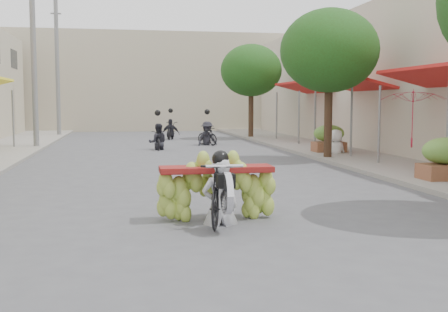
% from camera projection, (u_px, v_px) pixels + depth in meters
% --- Properties ---
extents(sidewalk_right, '(4.00, 60.00, 0.12)m').
position_uv_depth(sidewalk_right, '(359.00, 155.00, 20.92)').
color(sidewalk_right, gray).
rests_on(sidewalk_right, ground).
extents(far_building, '(20.00, 6.00, 7.00)m').
position_uv_depth(far_building, '(145.00, 83.00, 41.89)').
color(far_building, '#B8AD91').
rests_on(far_building, ground).
extents(utility_pole_far, '(0.60, 0.24, 8.00)m').
position_uv_depth(utility_pole_far, '(34.00, 56.00, 24.23)').
color(utility_pole_far, slate).
rests_on(utility_pole_far, ground).
extents(utility_pole_back, '(0.60, 0.24, 8.00)m').
position_uv_depth(utility_pole_back, '(57.00, 68.00, 33.05)').
color(utility_pole_back, slate).
rests_on(utility_pole_back, ground).
extents(street_tree_mid, '(3.40, 3.40, 5.25)m').
position_uv_depth(street_tree_mid, '(329.00, 51.00, 19.31)').
color(street_tree_mid, '#3A2719').
rests_on(street_tree_mid, ground).
extents(street_tree_far, '(3.40, 3.40, 5.25)m').
position_uv_depth(street_tree_far, '(251.00, 71.00, 31.06)').
color(street_tree_far, '#3A2719').
rests_on(street_tree_far, ground).
extents(produce_crate_mid, '(1.20, 0.88, 1.16)m').
position_uv_depth(produce_crate_mid, '(446.00, 155.00, 13.86)').
color(produce_crate_mid, brown).
rests_on(produce_crate_mid, ground).
extents(produce_crate_far, '(1.20, 0.88, 1.16)m').
position_uv_depth(produce_crate_far, '(329.00, 136.00, 21.70)').
color(produce_crate_far, brown).
rests_on(produce_crate_far, ground).
extents(banana_motorbike, '(2.20, 1.94, 2.07)m').
position_uv_depth(banana_motorbike, '(218.00, 182.00, 9.41)').
color(banana_motorbike, black).
rests_on(banana_motorbike, ground).
extents(market_umbrella, '(2.22, 2.22, 1.60)m').
position_uv_depth(market_umbrella, '(414.00, 88.00, 14.96)').
color(market_umbrella, '#A6162C').
rests_on(market_umbrella, ground).
extents(pedestrian, '(0.97, 0.71, 1.78)m').
position_uv_depth(pedestrian, '(336.00, 129.00, 21.10)').
color(pedestrian, white).
rests_on(pedestrian, ground).
extents(bg_motorbike_a, '(0.80, 1.40, 1.95)m').
position_uv_depth(bg_motorbike_a, '(158.00, 131.00, 23.99)').
color(bg_motorbike_a, black).
rests_on(bg_motorbike_a, ground).
extents(bg_motorbike_b, '(1.19, 1.50, 1.95)m').
position_uv_depth(bg_motorbike_b, '(207.00, 127.00, 26.54)').
color(bg_motorbike_b, black).
rests_on(bg_motorbike_b, ground).
extents(bg_motorbike_c, '(1.06, 1.76, 1.95)m').
position_uv_depth(bg_motorbike_c, '(171.00, 125.00, 30.81)').
color(bg_motorbike_c, black).
rests_on(bg_motorbike_c, ground).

